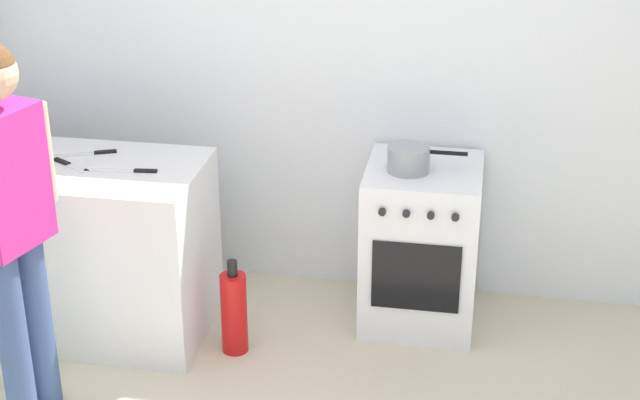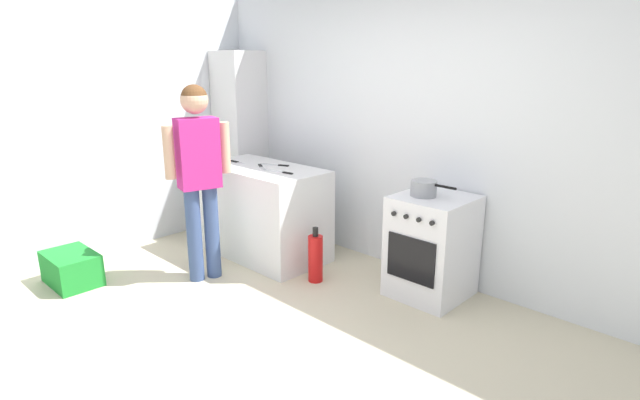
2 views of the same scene
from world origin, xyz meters
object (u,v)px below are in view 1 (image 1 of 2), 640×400
object	(u,v)px
pot	(409,159)
person	(7,202)
oven_left	(421,245)
knife_bread	(124,171)
fire_extinguisher	(234,312)
knife_utility	(69,165)
knife_chef	(88,153)

from	to	relation	value
pot	person	world-z (taller)	person
oven_left	knife_bread	xyz separation A→B (m)	(-1.40, -0.41, 0.48)
person	fire_extinguisher	bearing A→B (deg)	39.96
knife_bread	fire_extinguisher	size ratio (longest dim) A/B	0.70
knife_bread	knife_utility	xyz separation A→B (m)	(-0.28, 0.02, 0.00)
knife_utility	person	size ratio (longest dim) A/B	0.14
person	fire_extinguisher	size ratio (longest dim) A/B	3.42
oven_left	fire_extinguisher	size ratio (longest dim) A/B	1.70
pot	fire_extinguisher	distance (m)	1.14
person	oven_left	bearing A→B (deg)	34.38
knife_bread	person	size ratio (longest dim) A/B	0.21
oven_left	knife_utility	distance (m)	1.80
knife_chef	fire_extinguisher	xyz separation A→B (m)	(0.79, -0.24, -0.69)
pot	knife_chef	size ratio (longest dim) A/B	1.30
oven_left	fire_extinguisher	bearing A→B (deg)	-151.22
oven_left	fire_extinguisher	world-z (taller)	oven_left
knife_bread	knife_utility	bearing A→B (deg)	175.30
pot	knife_chef	world-z (taller)	pot
knife_chef	fire_extinguisher	world-z (taller)	knife_chef
knife_chef	oven_left	bearing A→B (deg)	8.02
pot	knife_chef	bearing A→B (deg)	-173.45
person	knife_bread	bearing A→B (deg)	71.88
oven_left	knife_bread	world-z (taller)	knife_bread
knife_utility	fire_extinguisher	xyz separation A→B (m)	(0.82, -0.09, -0.69)
fire_extinguisher	knife_bread	bearing A→B (deg)	173.10
oven_left	pot	distance (m)	0.50
knife_chef	knife_utility	bearing A→B (deg)	-100.64
oven_left	person	distance (m)	2.07
pot	fire_extinguisher	bearing A→B (deg)	-151.81
knife_utility	oven_left	bearing A→B (deg)	13.02
pot	knife_bread	bearing A→B (deg)	-164.76
knife_chef	fire_extinguisher	distance (m)	1.07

